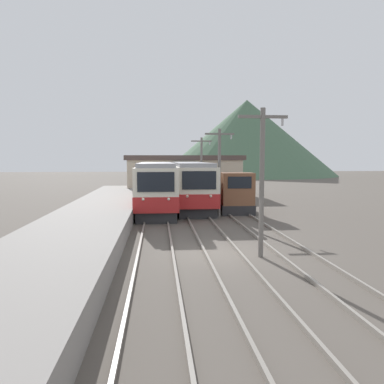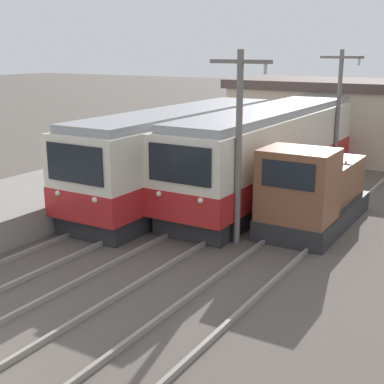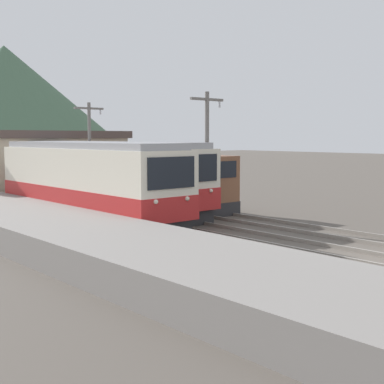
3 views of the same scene
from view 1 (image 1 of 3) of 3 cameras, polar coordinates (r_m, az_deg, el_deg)
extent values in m
plane|color=#564F47|center=(16.13, 3.82, -9.33)|extent=(200.00, 200.00, 0.00)
cube|color=gray|center=(16.26, -18.68, -7.68)|extent=(4.50, 54.00, 0.99)
cube|color=gray|center=(15.94, -8.21, -9.28)|extent=(0.10, 60.00, 0.14)
cube|color=gray|center=(15.93, -2.96, -9.24)|extent=(0.10, 60.00, 0.14)
cube|color=gray|center=(16.04, 1.97, -9.14)|extent=(0.10, 60.00, 0.14)
cube|color=gray|center=(16.28, 7.06, -8.96)|extent=(0.10, 60.00, 0.14)
cube|color=gray|center=(16.67, 12.37, -8.71)|extent=(0.10, 60.00, 0.14)
cube|color=gray|center=(17.15, 17.01, -8.42)|extent=(0.10, 60.00, 0.14)
cube|color=#28282B|center=(28.95, -5.43, -2.18)|extent=(2.58, 11.75, 0.70)
cube|color=silver|center=(28.78, -5.46, 1.21)|extent=(2.80, 12.24, 2.73)
cube|color=red|center=(28.86, -5.44, -0.53)|extent=(2.84, 12.28, 0.98)
cube|color=black|center=(22.61, -5.53, 1.53)|extent=(2.24, 0.06, 1.20)
sphere|color=silver|center=(22.71, -7.45, -1.11)|extent=(0.18, 0.18, 0.18)
sphere|color=silver|center=(22.70, -3.56, -1.07)|extent=(0.18, 0.18, 0.18)
cube|color=#939399|center=(28.72, -5.48, 4.20)|extent=(2.46, 11.75, 0.28)
cube|color=#28282B|center=(31.93, -0.38, -1.48)|extent=(2.58, 14.20, 0.70)
cube|color=silver|center=(31.78, -0.38, 1.59)|extent=(2.80, 14.79, 2.72)
cube|color=red|center=(31.85, -0.38, 0.02)|extent=(2.84, 14.83, 0.98)
cube|color=black|center=(24.37, 1.09, 1.79)|extent=(2.24, 0.06, 1.20)
sphere|color=silver|center=(24.37, -0.71, -0.65)|extent=(0.18, 0.18, 0.18)
sphere|color=silver|center=(24.54, 2.88, -0.61)|extent=(0.18, 0.18, 0.18)
cube|color=#939399|center=(31.73, -0.38, 4.30)|extent=(2.46, 14.20, 0.28)
cube|color=#28282B|center=(29.25, 6.01, -2.11)|extent=(2.40, 5.74, 0.70)
cube|color=brown|center=(27.20, 6.84, 0.51)|extent=(2.28, 1.84, 2.30)
cube|color=black|center=(26.25, 7.28, 1.45)|extent=(1.68, 0.04, 0.83)
cube|color=brown|center=(30.04, 5.69, 0.09)|extent=(1.92, 3.80, 1.40)
cylinder|color=black|center=(29.97, 5.71, 1.90)|extent=(0.16, 0.16, 0.50)
cylinder|color=slate|center=(15.34, 10.59, 1.27)|extent=(0.20, 0.20, 6.03)
cube|color=slate|center=(15.39, 10.75, 11.21)|extent=(2.00, 0.12, 0.12)
cylinder|color=#B2B2B7|center=(15.61, 13.61, 10.33)|extent=(0.10, 0.10, 0.30)
cylinder|color=slate|center=(25.59, 4.18, 2.85)|extent=(0.20, 0.20, 6.03)
cube|color=slate|center=(25.62, 4.22, 8.82)|extent=(2.00, 0.12, 0.12)
cylinder|color=#B2B2B7|center=(25.75, 5.99, 8.34)|extent=(0.10, 0.10, 0.30)
cylinder|color=slate|center=(35.98, 1.45, 3.52)|extent=(0.20, 0.20, 6.03)
cube|color=slate|center=(36.00, 1.46, 7.76)|extent=(2.00, 0.12, 0.12)
cylinder|color=#B2B2B7|center=(36.09, 2.73, 7.43)|extent=(0.10, 0.10, 0.30)
cube|color=beige|center=(41.57, -1.26, 2.24)|extent=(12.00, 6.00, 3.86)
cube|color=#51423D|center=(41.52, -1.26, 5.24)|extent=(12.60, 6.30, 0.50)
cone|color=#47664C|center=(92.94, 8.30, 8.18)|extent=(42.66, 42.66, 18.13)
camera|label=2|loc=(15.65, 41.99, 11.16)|focal=50.00mm
camera|label=3|loc=(14.65, -66.57, 1.83)|focal=50.00mm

